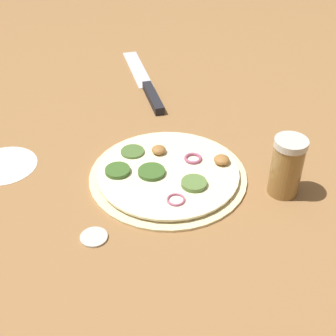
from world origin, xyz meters
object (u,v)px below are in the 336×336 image
knife (148,89)px  spice_jar (287,166)px  loose_cap (94,236)px  pizza (168,173)px

knife → spice_jar: (0.35, -0.26, 0.05)m
knife → spice_jar: 0.43m
knife → loose_cap: bearing=157.0°
knife → spice_jar: size_ratio=2.79×
spice_jar → loose_cap: size_ratio=2.50×
knife → loose_cap: 0.47m
pizza → spice_jar: size_ratio=2.64×
loose_cap → knife: bearing=101.8°
pizza → knife: (-0.15, 0.28, -0.00)m
pizza → loose_cap: bearing=-107.0°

